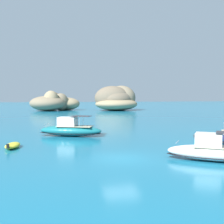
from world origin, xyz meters
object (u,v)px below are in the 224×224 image
Objects in this scene: islet_large at (116,100)px; islet_small at (54,103)px; motorboat_white at (213,151)px; dinghy_tender at (13,145)px; motorboat_teal at (70,130)px.

islet_large is 19.09m from islet_small.
islet_large is at bearing 81.54° from motorboat_white.
islet_large reaches higher than islet_small.
islet_small reaches higher than motorboat_white.
dinghy_tender is at bearing 149.79° from motorboat_white.
islet_large reaches higher than dinghy_tender.
islet_large reaches higher than motorboat_teal.
islet_small is 6.64× the size of dinghy_tender.
islet_large is 58.21m from motorboat_teal.
motorboat_teal is (-18.79, -55.03, -2.57)m from islet_large.
islet_large is 5.81× the size of dinghy_tender.
islet_large is 2.25× the size of motorboat_teal.
motorboat_white is at bearing -98.46° from islet_large.
islet_small is 72.20m from motorboat_white.
islet_small reaches higher than motorboat_teal.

